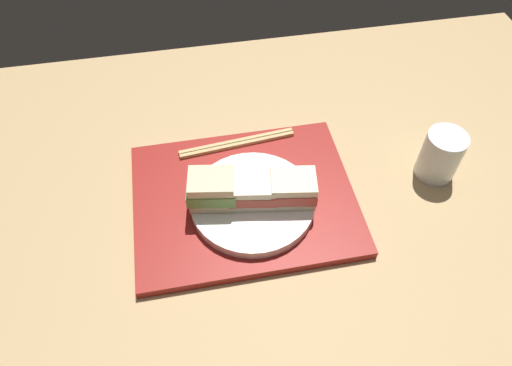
% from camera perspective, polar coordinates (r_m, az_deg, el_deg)
% --- Properties ---
extents(ground_plane, '(1.40, 1.00, 0.03)m').
position_cam_1_polar(ground_plane, '(0.79, 1.76, -4.95)').
color(ground_plane, tan).
extents(serving_tray, '(0.37, 0.29, 0.02)m').
position_cam_1_polar(serving_tray, '(0.79, -1.46, -1.94)').
color(serving_tray, maroon).
rests_on(serving_tray, ground_plane).
extents(sandwich_plate, '(0.20, 0.20, 0.02)m').
position_cam_1_polar(sandwich_plate, '(0.77, -0.41, -2.33)').
color(sandwich_plate, white).
rests_on(sandwich_plate, serving_tray).
extents(sandwich_near, '(0.08, 0.07, 0.05)m').
position_cam_1_polar(sandwich_near, '(0.74, 4.54, -0.67)').
color(sandwich_near, '#EFE5C1').
rests_on(sandwich_near, sandwich_plate).
extents(sandwich_middle, '(0.08, 0.07, 0.05)m').
position_cam_1_polar(sandwich_middle, '(0.74, -0.43, -0.90)').
color(sandwich_middle, '#EFE5C1').
rests_on(sandwich_middle, sandwich_plate).
extents(sandwich_far, '(0.08, 0.07, 0.06)m').
position_cam_1_polar(sandwich_far, '(0.74, -5.43, -0.78)').
color(sandwich_far, beige).
rests_on(sandwich_far, sandwich_plate).
extents(chopsticks_pair, '(0.22, 0.04, 0.01)m').
position_cam_1_polar(chopsticks_pair, '(0.86, -2.32, 4.88)').
color(chopsticks_pair, tan).
rests_on(chopsticks_pair, serving_tray).
extents(drinking_glass, '(0.07, 0.07, 0.09)m').
position_cam_1_polar(drinking_glass, '(0.87, 21.61, 3.17)').
color(drinking_glass, silver).
rests_on(drinking_glass, ground_plane).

